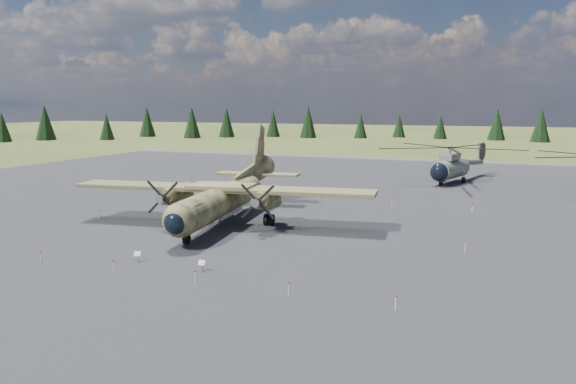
% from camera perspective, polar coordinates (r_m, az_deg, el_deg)
% --- Properties ---
extents(ground, '(500.00, 500.00, 0.00)m').
position_cam_1_polar(ground, '(46.94, -3.02, -4.23)').
color(ground, brown).
rests_on(ground, ground).
extents(apron, '(120.00, 120.00, 0.04)m').
position_cam_1_polar(apron, '(55.99, 1.22, -2.07)').
color(apron, '#515256').
rests_on(apron, ground).
extents(transport_plane, '(27.55, 24.86, 9.06)m').
position_cam_1_polar(transport_plane, '(51.28, -6.37, -0.19)').
color(transport_plane, '#383D21').
rests_on(transport_plane, ground).
extents(helicopter_near, '(24.42, 25.04, 5.02)m').
position_cam_1_polar(helicopter_near, '(79.30, 16.26, 3.41)').
color(helicopter_near, gray).
rests_on(helicopter_near, ground).
extents(info_placard_left, '(0.51, 0.31, 0.75)m').
position_cam_1_polar(info_placard_left, '(39.82, -15.05, -6.19)').
color(info_placard_left, gray).
rests_on(info_placard_left, ground).
extents(info_placard_right, '(0.50, 0.24, 0.76)m').
position_cam_1_polar(info_placard_right, '(36.78, -8.74, -7.23)').
color(info_placard_right, gray).
rests_on(info_placard_right, ground).
extents(barrier_fence, '(33.12, 29.62, 0.85)m').
position_cam_1_polar(barrier_fence, '(46.95, -3.58, -3.60)').
color(barrier_fence, silver).
rests_on(barrier_fence, ground).
extents(treeline, '(289.65, 291.03, 10.98)m').
position_cam_1_polar(treeline, '(51.13, -1.37, 2.27)').
color(treeline, black).
rests_on(treeline, ground).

